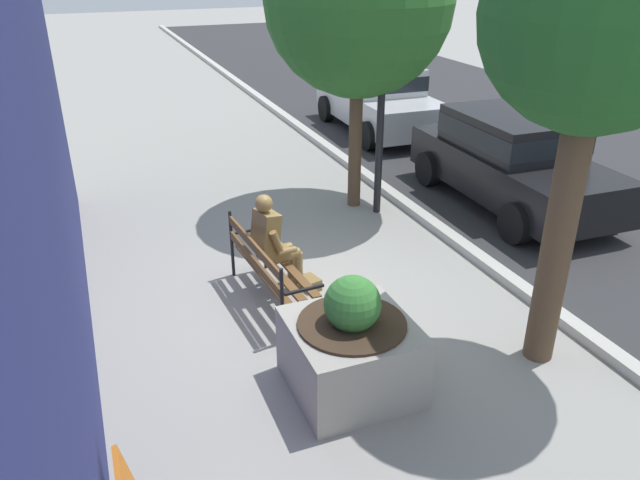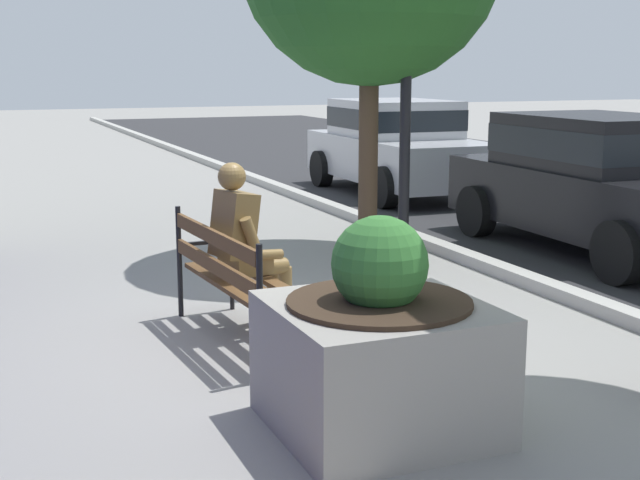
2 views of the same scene
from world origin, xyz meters
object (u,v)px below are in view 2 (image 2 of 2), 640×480
object	(u,v)px
parked_car_black	(601,179)
park_bench	(235,274)
lamp_post	(407,23)
parked_car_silver	(396,144)
bronze_statue_seated	(251,249)
concrete_planter	(378,351)

from	to	relation	value
parked_car_black	park_bench	bearing A→B (deg)	-71.17
parked_car_black	lamp_post	size ratio (longest dim) A/B	1.06
parked_car_silver	lamp_post	distance (m)	5.39
lamp_post	park_bench	bearing A→B (deg)	-50.30
park_bench	parked_car_black	distance (m)	5.16
park_bench	lamp_post	bearing A→B (deg)	129.70
park_bench	parked_car_silver	world-z (taller)	parked_car_silver
park_bench	parked_car_silver	bearing A→B (deg)	144.07
parked_car_silver	lamp_post	bearing A→B (deg)	-26.48
bronze_statue_seated	parked_car_silver	distance (m)	7.98
park_bench	concrete_planter	distance (m)	1.91
concrete_planter	parked_car_black	world-z (taller)	parked_car_black
bronze_statue_seated	parked_car_black	world-z (taller)	parked_car_black
parked_car_silver	parked_car_black	world-z (taller)	same
park_bench	bronze_statue_seated	xyz separation A→B (m)	(-0.25, 0.21, 0.12)
bronze_statue_seated	concrete_planter	xyz separation A→B (m)	(2.14, 0.08, -0.20)
concrete_planter	parked_car_silver	size ratio (longest dim) A/B	0.31
park_bench	bronze_statue_seated	bearing A→B (deg)	139.35
bronze_statue_seated	lamp_post	size ratio (longest dim) A/B	0.35
park_bench	parked_car_silver	xyz separation A→B (m)	(-6.73, 4.88, 0.30)
parked_car_black	lamp_post	world-z (taller)	lamp_post
parked_car_black	concrete_planter	bearing A→B (deg)	-52.25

